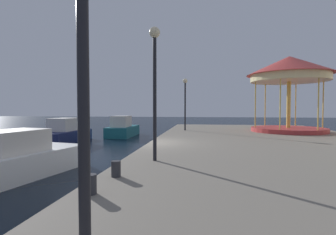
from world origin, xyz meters
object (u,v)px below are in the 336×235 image
lamp_post_mid_promenade (155,70)px  carousel (289,76)px  motorboat_teal (123,129)px  bollard_north (91,184)px  motorboat_white (21,159)px  lamp_post_near_edge (82,1)px  lamp_post_far_end (185,95)px  motorboat_navy (64,133)px  bollard_center (116,169)px

lamp_post_mid_promenade → carousel: bearing=55.8°
motorboat_teal → bollard_north: motorboat_teal is taller
motorboat_teal → bollard_north: (4.92, -17.17, 0.32)m
motorboat_white → lamp_post_near_edge: 8.79m
motorboat_teal → motorboat_white: 13.41m
lamp_post_far_end → bollard_north: bearing=-93.2°
motorboat_navy → bollard_north: size_ratio=12.14×
carousel → motorboat_navy: bearing=-173.0°
lamp_post_near_edge → lamp_post_mid_promenade: (-0.39, 5.80, 0.20)m
lamp_post_near_edge → lamp_post_mid_promenade: size_ratio=0.92×
motorboat_navy → carousel: 17.17m
lamp_post_far_end → bollard_north: size_ratio=10.08×
motorboat_teal → motorboat_navy: size_ratio=0.93×
motorboat_white → bollard_center: motorboat_white is taller
motorboat_navy → motorboat_white: bearing=-68.5°
motorboat_white → carousel: bearing=40.7°
motorboat_teal → carousel: bearing=-9.8°
motorboat_white → lamp_post_mid_promenade: lamp_post_mid_promenade is taller
lamp_post_mid_promenade → lamp_post_far_end: 11.60m
motorboat_white → carousel: 17.57m
motorboat_teal → bollard_center: 16.62m
carousel → bollard_center: carousel is taller
carousel → bollard_north: bearing=-119.6°
motorboat_white → motorboat_navy: size_ratio=1.04×
motorboat_white → bollard_center: 5.17m
motorboat_teal → motorboat_white: (0.45, -13.40, -0.03)m
lamp_post_mid_promenade → bollard_north: 4.43m
motorboat_teal → lamp_post_near_edge: size_ratio=1.12×
motorboat_navy → carousel: bearing=7.0°
carousel → lamp_post_far_end: 7.72m
carousel → lamp_post_near_edge: bearing=-113.2°
carousel → bollard_center: (-8.39, -13.55, -3.91)m
lamp_post_mid_promenade → bollard_center: (-0.60, -2.07, -2.78)m
motorboat_navy → bollard_center: (8.12, -11.52, 0.35)m
lamp_post_near_edge → lamp_post_far_end: lamp_post_far_end is taller
motorboat_navy → bollard_center: bearing=-54.8°
motorboat_teal → motorboat_white: motorboat_teal is taller
lamp_post_mid_promenade → bollard_north: bearing=-101.1°
motorboat_navy → lamp_post_far_end: lamp_post_far_end is taller
bollard_north → motorboat_teal: bearing=106.0°
lamp_post_near_edge → bollard_north: lamp_post_near_edge is taller
lamp_post_far_end → carousel: bearing=-0.9°
motorboat_white → carousel: (12.93, 11.10, 4.26)m
lamp_post_near_edge → bollard_north: bearing=113.7°
carousel → motorboat_teal: bearing=170.2°
carousel → lamp_post_far_end: bearing=179.1°
motorboat_white → motorboat_teal: bearing=91.9°
lamp_post_near_edge → lamp_post_far_end: size_ratio=1.00×
lamp_post_mid_promenade → bollard_center: size_ratio=10.91×
lamp_post_near_edge → bollard_center: bearing=104.9°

